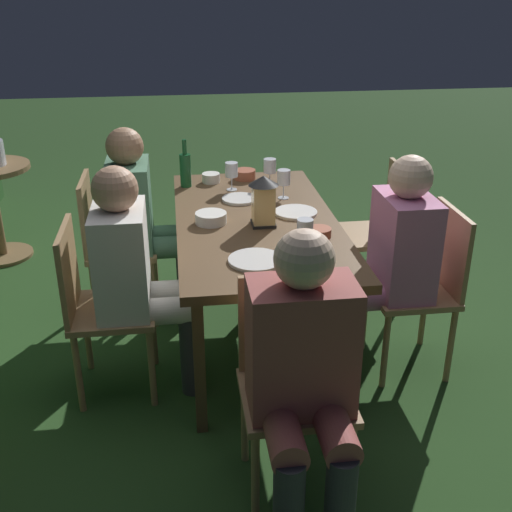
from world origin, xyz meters
name	(u,v)px	position (x,y,z in m)	size (l,w,h in m)	color
ground_plane	(256,336)	(0.00, 0.00, 0.00)	(16.00, 16.00, 0.00)	#26471E
dining_table	(256,229)	(0.00, 0.00, 0.67)	(1.69, 0.85, 0.73)	brown
chair_side_right_b	(110,241)	(0.38, 0.81, 0.49)	(0.42, 0.40, 0.87)	#9E7A51
person_in_green	(142,215)	(0.38, 0.62, 0.64)	(0.38, 0.47, 1.15)	#4C7A5B
chair_head_near	(293,375)	(-1.09, 0.00, 0.49)	(0.40, 0.42, 0.87)	#9E7A51
person_in_rust	(304,372)	(-1.29, 0.00, 0.64)	(0.48, 0.38, 1.15)	#9E4C47
chair_side_right_a	(97,302)	(-0.38, 0.81, 0.49)	(0.42, 0.40, 0.87)	#9E7A51
person_in_cream	(136,271)	(-0.38, 0.62, 0.64)	(0.38, 0.47, 1.15)	white
chair_side_left_a	(424,282)	(-0.38, -0.81, 0.49)	(0.42, 0.40, 0.87)	#9E7A51
person_in_pink	(390,257)	(-0.38, -0.62, 0.64)	(0.38, 0.47, 1.15)	#C675A3
chair_side_left_b	(378,227)	(0.38, -0.81, 0.49)	(0.42, 0.40, 0.87)	#9E7A51
lantern_centerpiece	(263,198)	(-0.10, -0.03, 0.87)	(0.15, 0.15, 0.27)	black
green_bottle_on_table	(185,169)	(0.61, 0.35, 0.84)	(0.07, 0.07, 0.29)	#195128
wine_glass_a	(232,171)	(0.50, 0.08, 0.84)	(0.08, 0.08, 0.17)	silver
wine_glass_b	(305,230)	(-0.48, -0.16, 0.84)	(0.08, 0.08, 0.17)	silver
wine_glass_c	(284,179)	(0.31, -0.20, 0.84)	(0.08, 0.08, 0.17)	silver
wine_glass_d	(270,167)	(0.55, -0.16, 0.84)	(0.08, 0.08, 0.17)	silver
plate_a	(256,260)	(-0.54, 0.07, 0.73)	(0.25, 0.25, 0.01)	silver
plate_b	(240,199)	(0.31, 0.05, 0.73)	(0.21, 0.21, 0.01)	silver
plate_c	(296,212)	(0.05, -0.22, 0.73)	(0.23, 0.23, 0.01)	white
bowl_olives	(211,178)	(0.67, 0.19, 0.76)	(0.11, 0.11, 0.06)	silver
bowl_bread	(319,232)	(-0.29, -0.28, 0.75)	(0.12, 0.12, 0.05)	#9E5138
bowl_salad	(211,218)	(-0.03, 0.24, 0.76)	(0.16, 0.16, 0.06)	silver
bowl_dip	(245,174)	(0.71, -0.02, 0.76)	(0.14, 0.14, 0.06)	#9E5138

